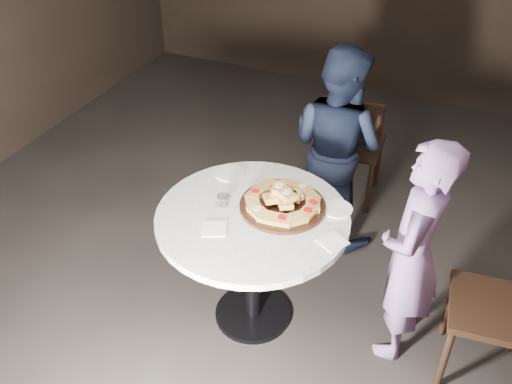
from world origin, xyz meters
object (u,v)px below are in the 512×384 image
focaccia_pile (283,199)px  diner_navy (337,146)px  serving_board (283,206)px  chair_far (351,142)px  water_glass (223,200)px  diner_teal (412,255)px  table (253,236)px

focaccia_pile → diner_navy: bearing=87.4°
serving_board → focaccia_pile: 0.05m
focaccia_pile → chair_far: chair_far is taller
focaccia_pile → water_glass: size_ratio=6.03×
serving_board → diner_teal: diner_teal is taller
table → chair_far: bearing=82.9°
focaccia_pile → diner_navy: (0.04, 0.93, -0.15)m
serving_board → focaccia_pile: size_ratio=1.12×
water_glass → diner_navy: size_ratio=0.05×
focaccia_pile → table: bearing=-134.0°
focaccia_pile → water_glass: focaccia_pile is taller
serving_board → chair_far: chair_far is taller
water_glass → chair_far: (0.38, 1.46, -0.31)m
water_glass → diner_teal: size_ratio=0.05×
table → water_glass: bearing=176.0°
serving_board → diner_navy: 0.94m
serving_board → water_glass: 0.35m
diner_teal → chair_far: bearing=-148.9°
diner_navy → chair_far: bearing=-69.3°
water_glass → chair_far: chair_far is taller
serving_board → diner_navy: diner_navy is taller
table → focaccia_pile: (0.13, 0.14, 0.22)m
serving_board → focaccia_pile: focaccia_pile is taller
table → diner_teal: size_ratio=0.85×
serving_board → table: bearing=-133.9°
table → diner_navy: diner_navy is taller
diner_navy → serving_board: bearing=109.1°
focaccia_pile → diner_teal: size_ratio=0.31×
water_glass → diner_navy: (0.37, 1.06, -0.12)m
serving_board → water_glass: water_glass is taller
table → diner_navy: 1.09m
serving_board → diner_teal: bearing=2.5°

